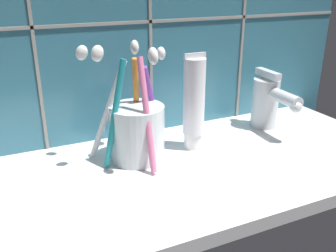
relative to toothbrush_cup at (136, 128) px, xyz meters
The scene contains 4 objects.
sink_counter 9.33cm from the toothbrush_cup, 50.34° to the right, with size 74.61×30.93×2.00cm, color white.
toothbrush_cup is the anchor object (origin of this frame).
toothpaste_tube 10.17cm from the toothbrush_cup, ahead, with size 3.64×3.46×15.70cm.
sink_faucet 26.41cm from the toothbrush_cup, ahead, with size 4.84×12.71×10.72cm.
Camera 1 is at (-22.22, -44.18, 28.39)cm, focal length 40.00 mm.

